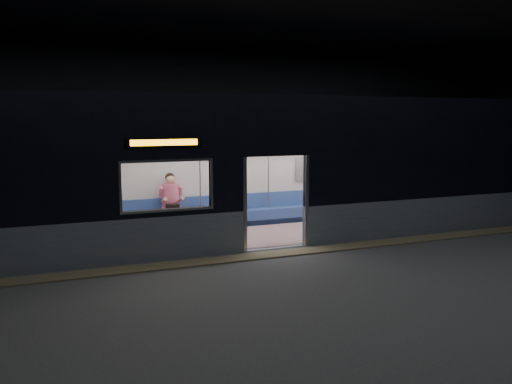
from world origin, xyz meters
TOP-DOWN VIEW (x-y plane):
  - station_floor at (0.00, 0.00)m, footprint 24.00×14.00m
  - station_envelope at (0.00, 0.00)m, footprint 24.00×14.00m
  - tactile_strip at (0.00, 0.55)m, footprint 22.80×0.50m
  - metro_car at (-0.00, 2.54)m, footprint 18.00×3.04m
  - passenger at (-1.73, 3.55)m, footprint 0.47×0.77m
  - handbag at (-1.76, 3.30)m, footprint 0.32×0.28m
  - transit_map at (2.35, 3.85)m, footprint 0.88×0.03m

SIDE VIEW (x-z plane):
  - station_floor at x=0.00m, z-range -0.01..0.00m
  - tactile_strip at x=0.00m, z-range 0.00..0.03m
  - handbag at x=-1.76m, z-range 0.62..0.77m
  - passenger at x=-1.73m, z-range 0.10..1.57m
  - transit_map at x=2.35m, z-range 1.15..1.72m
  - metro_car at x=0.00m, z-range 0.17..3.52m
  - station_envelope at x=0.00m, z-range 1.16..6.16m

